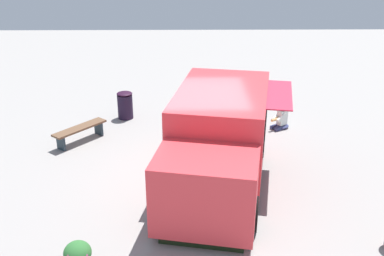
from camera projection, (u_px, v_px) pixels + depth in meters
ground_plane at (196, 175)px, 12.08m from camera, size 40.00×40.00×0.00m
food_truck at (218, 145)px, 11.24m from camera, size 3.61×5.59×2.36m
person_customer at (281, 119)px, 14.91m from camera, size 0.75×0.67×0.86m
plaza_bench at (80, 131)px, 13.89m from camera, size 1.46×1.64×0.50m
trash_bin at (125, 105)px, 15.67m from camera, size 0.54×0.54×0.96m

